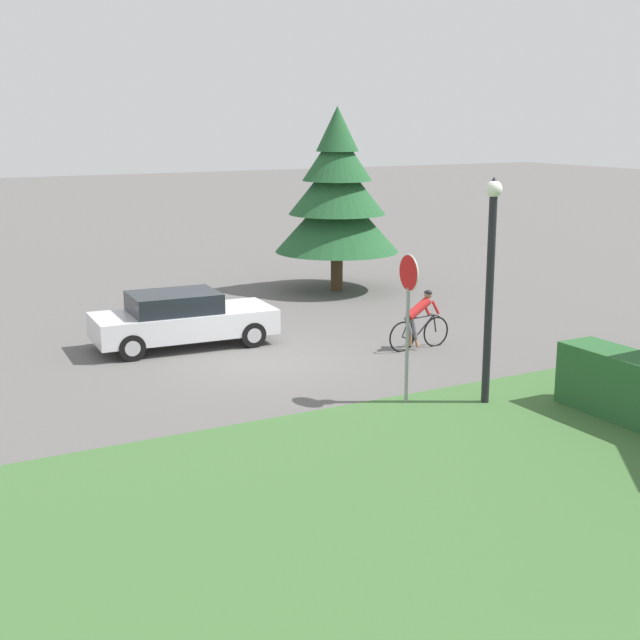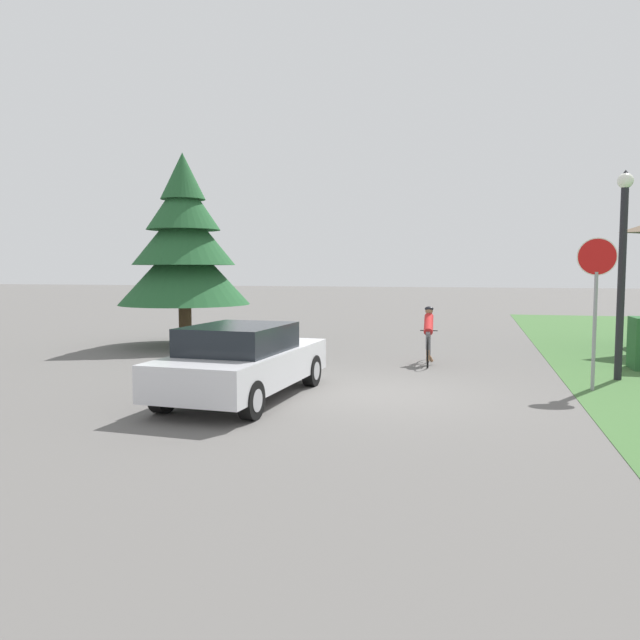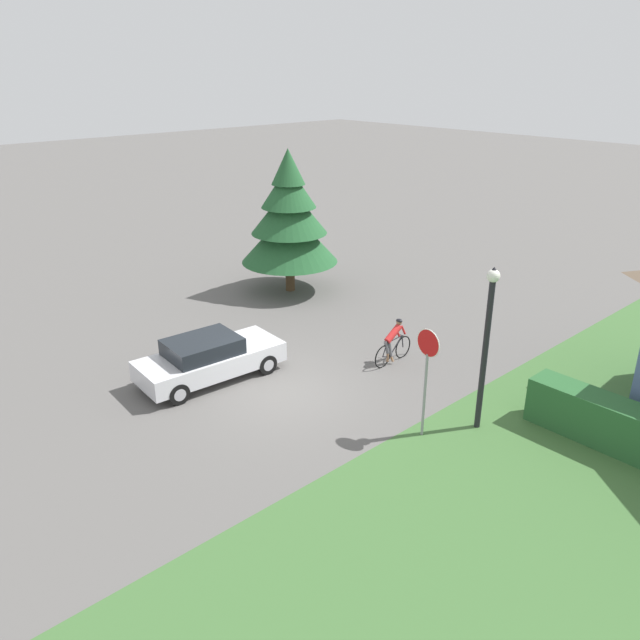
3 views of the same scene
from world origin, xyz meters
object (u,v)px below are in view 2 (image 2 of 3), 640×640
sedan_left_lane (243,361)px  stop_sign (596,283)px  street_lamp (622,255)px  cyclist (429,337)px  conifer_tall_near (184,246)px

sedan_left_lane → stop_sign: size_ratio=1.52×
stop_sign → street_lamp: bearing=-113.5°
cyclist → conifer_tall_near: size_ratio=0.30×
sedan_left_lane → cyclist: bearing=-27.2°
sedan_left_lane → cyclist: (2.98, 4.96, 0.00)m
sedan_left_lane → stop_sign: 6.88m
cyclist → conifer_tall_near: bearing=72.3°
street_lamp → sedan_left_lane: bearing=-152.4°
sedan_left_lane → conifer_tall_near: (-4.56, 6.97, 2.36)m
sedan_left_lane → cyclist: size_ratio=2.52×
sedan_left_lane → stop_sign: (6.32, 2.32, 1.40)m
stop_sign → cyclist: bearing=-33.6°
street_lamp → stop_sign: bearing=-118.1°
conifer_tall_near → street_lamp: bearing=-15.7°
sedan_left_lane → street_lamp: bearing=-58.5°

